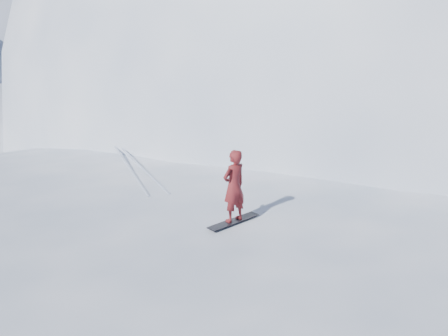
# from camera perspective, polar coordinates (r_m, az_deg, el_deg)

# --- Properties ---
(ground) EXTENTS (400.00, 400.00, 0.00)m
(ground) POSITION_cam_1_polar(r_m,az_deg,el_deg) (12.91, -5.23, -17.56)
(ground) COLOR white
(ground) RESTS_ON ground
(near_ridge) EXTENTS (36.00, 28.00, 4.80)m
(near_ridge) POSITION_cam_1_polar(r_m,az_deg,el_deg) (15.58, -3.30, -10.99)
(near_ridge) COLOR white
(near_ridge) RESTS_ON ground
(summit_peak) EXTENTS (60.00, 56.00, 56.00)m
(summit_peak) POSITION_cam_1_polar(r_m,az_deg,el_deg) (44.04, 18.55, 6.59)
(summit_peak) COLOR white
(summit_peak) RESTS_ON ground
(peak_shoulder) EXTENTS (28.00, 24.00, 18.00)m
(peak_shoulder) POSITION_cam_1_polar(r_m,az_deg,el_deg) (33.43, 6.43, 4.28)
(peak_shoulder) COLOR white
(peak_shoulder) RESTS_ON ground
(wind_bumps) EXTENTS (16.00, 14.40, 1.00)m
(wind_bumps) POSITION_cam_1_polar(r_m,az_deg,el_deg) (14.65, -8.78, -13.15)
(wind_bumps) COLOR white
(wind_bumps) RESTS_ON ground
(snowboard) EXTENTS (1.49, 0.98, 0.03)m
(snowboard) POSITION_cam_1_polar(r_m,az_deg,el_deg) (12.49, 1.12, -6.08)
(snowboard) COLOR black
(snowboard) RESTS_ON near_ridge
(snowboarder) EXTENTS (0.79, 0.70, 1.82)m
(snowboarder) POSITION_cam_1_polar(r_m,az_deg,el_deg) (12.15, 1.14, -2.08)
(snowboarder) COLOR maroon
(snowboarder) RESTS_ON snowboard
(board_tracks) EXTENTS (1.36, 5.97, 0.04)m
(board_tracks) POSITION_cam_1_polar(r_m,az_deg,el_deg) (17.15, -10.13, 0.17)
(board_tracks) COLOR silver
(board_tracks) RESTS_ON ground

